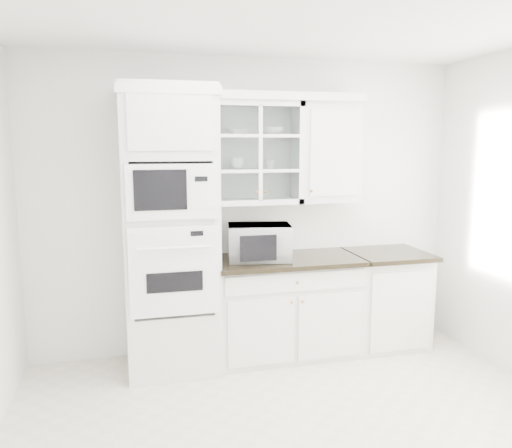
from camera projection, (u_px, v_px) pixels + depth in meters
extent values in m
cube|color=beige|center=(310.00, 448.00, 3.19)|extent=(4.00, 3.50, 0.01)
cube|color=white|center=(249.00, 207.00, 4.65)|extent=(4.00, 0.02, 2.70)
cube|color=white|center=(318.00, 6.00, 2.77)|extent=(4.00, 3.50, 0.02)
cube|color=silver|center=(170.00, 232.00, 4.19)|extent=(0.76, 0.65, 2.40)
cube|color=white|center=(174.00, 272.00, 3.91)|extent=(0.70, 0.03, 0.72)
cube|color=black|center=(175.00, 282.00, 3.91)|extent=(0.44, 0.01, 0.16)
cube|color=white|center=(172.00, 192.00, 3.81)|extent=(0.70, 0.03, 0.43)
cube|color=black|center=(160.00, 190.00, 3.77)|extent=(0.40, 0.01, 0.31)
cube|color=silver|center=(286.00, 308.00, 4.58)|extent=(1.30, 0.60, 0.88)
cube|color=black|center=(287.00, 260.00, 4.47)|extent=(1.32, 0.67, 0.04)
cube|color=silver|center=(385.00, 300.00, 4.81)|extent=(0.70, 0.60, 0.88)
cube|color=black|center=(389.00, 254.00, 4.71)|extent=(0.72, 0.67, 0.04)
cube|color=silver|center=(256.00, 153.00, 4.43)|extent=(0.80, 0.33, 0.90)
cube|color=silver|center=(256.00, 170.00, 4.45)|extent=(0.74, 0.29, 0.02)
cube|color=silver|center=(256.00, 136.00, 4.40)|extent=(0.74, 0.29, 0.02)
cube|color=silver|center=(327.00, 153.00, 4.58)|extent=(0.55, 0.33, 0.90)
cube|color=silver|center=(245.00, 97.00, 4.30)|extent=(2.14, 0.38, 0.07)
imported|color=white|center=(259.00, 242.00, 4.40)|extent=(0.61, 0.53, 0.31)
imported|color=white|center=(237.00, 132.00, 4.35)|extent=(0.23, 0.23, 0.05)
imported|color=white|center=(272.00, 131.00, 4.43)|extent=(0.22, 0.22, 0.07)
imported|color=white|center=(237.00, 164.00, 4.42)|extent=(0.16, 0.16, 0.10)
imported|color=white|center=(270.00, 164.00, 4.47)|extent=(0.11, 0.11, 0.08)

